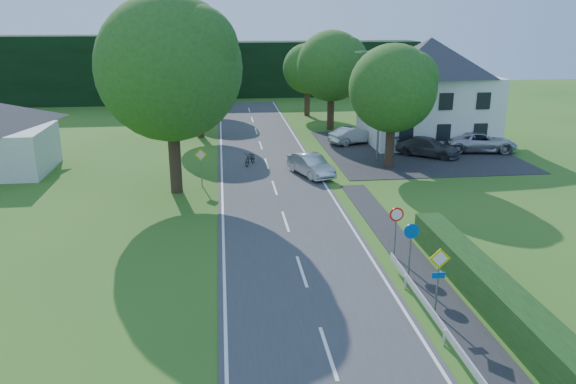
{
  "coord_description": "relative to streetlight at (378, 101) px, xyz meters",
  "views": [
    {
      "loc": [
        -3.12,
        -9.29,
        10.36
      ],
      "look_at": [
        0.08,
        17.53,
        1.8
      ],
      "focal_mm": 35.0,
      "sensor_mm": 36.0,
      "label": 1
    }
  ],
  "objects": [
    {
      "name": "road",
      "position": [
        -8.06,
        -10.0,
        -4.44
      ],
      "size": [
        7.0,
        80.0,
        0.04
      ],
      "primitive_type": "cube",
      "color": "#3B3B3D",
      "rests_on": "ground"
    },
    {
      "name": "parked_car_grey",
      "position": [
        4.35,
        0.9,
        -3.73
      ],
      "size": [
        5.01,
        4.46,
        1.39
      ],
      "primitive_type": "imported",
      "rotation": [
        0.0,
        0.0,
        0.92
      ],
      "color": "#454449",
      "rests_on": "parking_pad"
    },
    {
      "name": "tree_main",
      "position": [
        -14.06,
        -6.0,
        1.36
      ],
      "size": [
        9.4,
        9.4,
        11.64
      ],
      "primitive_type": null,
      "color": "#1E5419",
      "rests_on": "ground"
    },
    {
      "name": "tree_left_far",
      "position": [
        -13.06,
        10.0,
        -0.17
      ],
      "size": [
        7.0,
        7.0,
        8.58
      ],
      "primitive_type": null,
      "color": "#1E5419",
      "rests_on": "ground"
    },
    {
      "name": "parasol",
      "position": [
        5.16,
        5.0,
        -3.55
      ],
      "size": [
        2.34,
        2.37,
        1.74
      ],
      "primitive_type": "imported",
      "rotation": [
        0.0,
        0.0,
        -0.27
      ],
      "color": "#AE330D",
      "rests_on": "parking_pad"
    },
    {
      "name": "tree_right_mid",
      "position": [
        0.44,
        -2.0,
        -0.17
      ],
      "size": [
        7.0,
        7.0,
        8.58
      ],
      "primitive_type": null,
      "color": "#1E5419",
      "rests_on": "ground"
    },
    {
      "name": "moving_car",
      "position": [
        -5.36,
        -3.44,
        -3.71
      ],
      "size": [
        2.88,
        4.58,
        1.43
      ],
      "primitive_type": "imported",
      "rotation": [
        0.0,
        0.0,
        0.35
      ],
      "color": "silver",
      "rests_on": "road"
    },
    {
      "name": "parked_car_silver_a",
      "position": [
        -0.28,
        5.77,
        -3.72
      ],
      "size": [
        4.49,
        3.05,
        1.4
      ],
      "primitive_type": "imported",
      "rotation": [
        0.0,
        0.0,
        1.98
      ],
      "color": "#B7B7BC",
      "rests_on": "parking_pad"
    },
    {
      "name": "tree_right_back",
      "position": [
        -2.06,
        20.0,
        -0.68
      ],
      "size": [
        6.2,
        6.2,
        7.56
      ],
      "primitive_type": null,
      "color": "#1E5419",
      "rests_on": "ground"
    },
    {
      "name": "sign_roundabout",
      "position": [
        -3.76,
        -19.02,
        -2.79
      ],
      "size": [
        0.64,
        0.08,
        2.37
      ],
      "color": "slate",
      "rests_on": "ground"
    },
    {
      "name": "tree_right_far",
      "position": [
        -1.06,
        12.0,
        0.08
      ],
      "size": [
        7.4,
        7.4,
        9.09
      ],
      "primitive_type": null,
      "color": "#1E5419",
      "rests_on": "ground"
    },
    {
      "name": "treeline_left",
      "position": [
        -36.06,
        32.0,
        -0.46
      ],
      "size": [
        44.0,
        6.0,
        8.0
      ],
      "primitive_type": "cube",
      "color": "black",
      "rests_on": "ground"
    },
    {
      "name": "treeline_right",
      "position": [
        -0.06,
        36.0,
        -0.96
      ],
      "size": [
        30.0,
        5.0,
        7.0
      ],
      "primitive_type": "cube",
      "color": "black",
      "rests_on": "ground"
    },
    {
      "name": "sign_speed_limit",
      "position": [
        -3.76,
        -17.03,
        -2.7
      ],
      "size": [
        0.64,
        0.11,
        2.37
      ],
      "color": "slate",
      "rests_on": "ground"
    },
    {
      "name": "sign_priority_left",
      "position": [
        -12.56,
        -5.02,
        -2.75
      ],
      "size": [
        0.78,
        0.09,
        2.44
      ],
      "color": "slate",
      "rests_on": "ground"
    },
    {
      "name": "house_white",
      "position": [
        5.94,
        6.0,
        -0.06
      ],
      "size": [
        10.6,
        8.4,
        8.6
      ],
      "color": "white",
      "rests_on": "ground"
    },
    {
      "name": "sign_priority_right",
      "position": [
        -3.76,
        -22.02,
        -2.67
      ],
      "size": [
        0.78,
        0.09,
        2.59
      ],
      "color": "slate",
      "rests_on": "ground"
    },
    {
      "name": "parking_pad",
      "position": [
        3.94,
        3.0,
        -4.44
      ],
      "size": [
        14.0,
        16.0,
        0.04
      ],
      "primitive_type": "cube",
      "color": "black",
      "rests_on": "ground"
    },
    {
      "name": "line_edge_left",
      "position": [
        -11.31,
        -10.0,
        -4.42
      ],
      "size": [
        0.12,
        80.0,
        0.01
      ],
      "primitive_type": "cube",
      "color": "white",
      "rests_on": "road"
    },
    {
      "name": "line_edge_right",
      "position": [
        -4.81,
        -10.0,
        -4.42
      ],
      "size": [
        0.12,
        80.0,
        0.01
      ],
      "primitive_type": "cube",
      "color": "white",
      "rests_on": "road"
    },
    {
      "name": "tree_left_back",
      "position": [
        -12.56,
        22.0,
        -0.43
      ],
      "size": [
        6.6,
        6.6,
        8.07
      ],
      "primitive_type": null,
      "color": "#1E5419",
      "rests_on": "ground"
    },
    {
      "name": "streetlight",
      "position": [
        0.0,
        0.0,
        0.0
      ],
      "size": [
        2.03,
        0.18,
        8.0
      ],
      "color": "slate",
      "rests_on": "ground"
    },
    {
      "name": "parked_car_silver_b",
      "position": [
        8.93,
        1.85,
        -3.64
      ],
      "size": [
        5.95,
        3.37,
        1.57
      ],
      "primitive_type": "imported",
      "rotation": [
        0.0,
        0.0,
        1.43
      ],
      "color": "#BCBBC3",
      "rests_on": "parking_pad"
    },
    {
      "name": "line_centre",
      "position": [
        -8.06,
        -10.0,
        -4.42
      ],
      "size": [
        0.12,
        80.0,
        0.01
      ],
      "primitive_type": null,
      "color": "white",
      "rests_on": "road"
    },
    {
      "name": "motorcycle",
      "position": [
        -9.26,
        -0.16,
        -3.94
      ],
      "size": [
        1.3,
        1.95,
        0.97
      ],
      "primitive_type": "imported",
      "rotation": [
        0.0,
        0.0,
        -0.39
      ],
      "color": "black",
      "rests_on": "road"
    }
  ]
}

